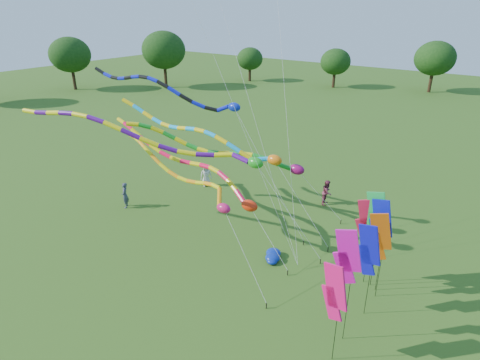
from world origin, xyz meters
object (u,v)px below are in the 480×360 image
Objects in this scene: tube_kite_red at (195,168)px; person_a at (206,175)px; blue_nylon_heap at (276,257)px; tube_kite_orange at (184,176)px; person_b at (125,195)px; person_c at (327,192)px.

person_a is at bearing 134.67° from tube_kite_red.
person_a is at bearing 150.91° from blue_nylon_heap.
tube_kite_orange reaches higher than person_a.
tube_kite_orange is (1.54, -2.51, 0.71)m from tube_kite_red.
tube_kite_orange is at bearing -48.01° from tube_kite_red.
person_b is at bearing -162.16° from person_a.
person_b is (-5.37, -1.32, -2.88)m from tube_kite_red.
blue_nylon_heap is at bearing 36.77° from tube_kite_orange.
tube_kite_orange is 6.68m from blue_nylon_heap.
blue_nylon_heap is 10.87m from person_a.
person_a is at bearing 98.14° from person_c.
person_b is at bearing -176.47° from blue_nylon_heap.
person_a reaches higher than blue_nylon_heap.
tube_kite_red is at bearing -107.91° from person_a.
tube_kite_red is 6.23m from person_b.
tube_kite_orange is 11.21m from person_c.
tube_kite_orange is 6.73× the size of person_a.
tube_kite_red reaches higher than person_a.
person_b reaches higher than blue_nylon_heap.
person_c is at bearing -35.82° from person_a.
tube_kite_red is at bearing 61.66° from person_b.
tube_kite_orange is 9.33m from person_a.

